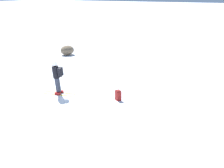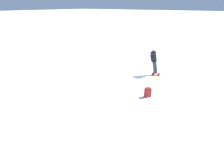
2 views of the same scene
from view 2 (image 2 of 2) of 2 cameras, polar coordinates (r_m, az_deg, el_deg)
The scene contains 3 objects.
ground_plane at distance 12.27m, azimuth 10.59°, elevation 3.69°, with size 300.00×300.00×0.00m, color white.
skier at distance 11.65m, azimuth 13.57°, elevation 7.64°, with size 1.25×1.79×1.85m.
spare_backpack at distance 8.97m, azimuth 11.59°, elevation -2.71°, with size 0.35×0.37×0.50m.
Camera 2 is at (-4.71, 10.50, 4.26)m, focal length 28.00 mm.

